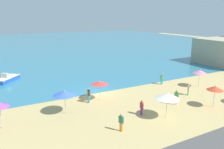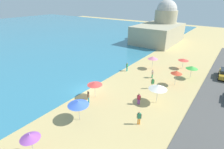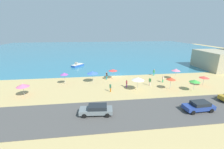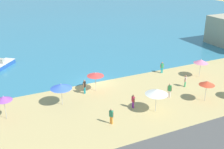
# 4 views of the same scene
# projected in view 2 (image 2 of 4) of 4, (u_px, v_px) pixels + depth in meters

# --- Properties ---
(ground_plane) EXTENTS (160.00, 160.00, 0.00)m
(ground_plane) POSITION_uv_depth(u_px,v_px,m) (87.00, 90.00, 26.83)
(ground_plane) COLOR tan
(coastal_road) EXTENTS (80.00, 8.00, 0.06)m
(coastal_road) POSITION_uv_depth(u_px,v_px,m) (220.00, 143.00, 17.18)
(coastal_road) COLOR #4E4C4A
(coastal_road) RESTS_ON ground_plane
(beach_umbrella_0) EXTENTS (1.72, 1.72, 2.63)m
(beach_umbrella_0) POSITION_uv_depth(u_px,v_px,m) (30.00, 136.00, 14.82)
(beach_umbrella_0) COLOR #B2B2B7
(beach_umbrella_0) RESTS_ON ground_plane
(beach_umbrella_1) EXTENTS (2.42, 2.42, 2.60)m
(beach_umbrella_1) POSITION_uv_depth(u_px,v_px,m) (78.00, 103.00, 19.57)
(beach_umbrella_1) COLOR #B2B2B7
(beach_umbrella_1) RESTS_ON ground_plane
(beach_umbrella_2) EXTENTS (2.00, 2.00, 2.14)m
(beach_umbrella_2) POSITION_uv_depth(u_px,v_px,m) (184.00, 60.00, 34.18)
(beach_umbrella_2) COLOR #B2B2B7
(beach_umbrella_2) RESTS_ON ground_plane
(beach_umbrella_3) EXTENTS (1.99, 1.99, 2.60)m
(beach_umbrella_3) POSITION_uv_depth(u_px,v_px,m) (153.00, 58.00, 33.94)
(beach_umbrella_3) COLOR #B2B2B7
(beach_umbrella_3) RESTS_ON ground_plane
(beach_umbrella_4) EXTENTS (2.11, 2.11, 2.45)m
(beach_umbrella_4) POSITION_uv_depth(u_px,v_px,m) (95.00, 84.00, 24.12)
(beach_umbrella_4) COLOR #B2B2B7
(beach_umbrella_4) RESTS_ON ground_plane
(beach_umbrella_6) EXTENTS (1.99, 1.99, 2.36)m
(beach_umbrella_6) POSITION_uv_depth(u_px,v_px,m) (192.00, 67.00, 29.93)
(beach_umbrella_6) COLOR #B2B2B7
(beach_umbrella_6) RESTS_ON ground_plane
(beach_umbrella_7) EXTENTS (1.80, 1.80, 2.57)m
(beach_umbrella_7) POSITION_uv_depth(u_px,v_px,m) (177.00, 72.00, 27.52)
(beach_umbrella_7) COLOR #B2B2B7
(beach_umbrella_7) RESTS_ON ground_plane
(beach_umbrella_8) EXTENTS (2.43, 2.43, 2.71)m
(beach_umbrella_8) POSITION_uv_depth(u_px,v_px,m) (158.00, 87.00, 22.81)
(beach_umbrella_8) COLOR #B2B2B7
(beach_umbrella_8) RESTS_ON ground_plane
(bather_0) EXTENTS (0.45, 0.40, 1.81)m
(bather_0) POSITION_uv_depth(u_px,v_px,m) (88.00, 96.00, 23.39)
(bather_0) COLOR teal
(bather_0) RESTS_ON ground_plane
(bather_1) EXTENTS (0.25, 0.57, 1.62)m
(bather_1) POSITION_uv_depth(u_px,v_px,m) (139.00, 98.00, 23.04)
(bather_1) COLOR purple
(bather_1) RESTS_ON ground_plane
(bather_2) EXTENTS (0.42, 0.43, 1.82)m
(bather_2) POSITION_uv_depth(u_px,v_px,m) (153.00, 83.00, 26.95)
(bather_2) COLOR #F9D8CF
(bather_2) RESTS_ON ground_plane
(bather_3) EXTENTS (0.45, 0.40, 1.58)m
(bather_3) POSITION_uv_depth(u_px,v_px,m) (152.00, 73.00, 30.65)
(bather_3) COLOR #259E5E
(bather_3) RESTS_ON ground_plane
(bather_4) EXTENTS (0.56, 0.28, 1.69)m
(bather_4) POSITION_uv_depth(u_px,v_px,m) (127.00, 66.00, 33.42)
(bather_4) COLOR teal
(bather_4) RESTS_ON ground_plane
(bather_5) EXTENTS (0.38, 0.50, 1.73)m
(bather_5) POSITION_uv_depth(u_px,v_px,m) (139.00, 117.00, 19.35)
(bather_5) COLOR orange
(bather_5) RESTS_ON ground_plane
(harbor_fortress) EXTENTS (17.42, 11.33, 12.39)m
(harbor_fortress) POSITION_uv_depth(u_px,v_px,m) (161.00, 28.00, 55.08)
(harbor_fortress) COLOR tan
(harbor_fortress) RESTS_ON ground_plane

